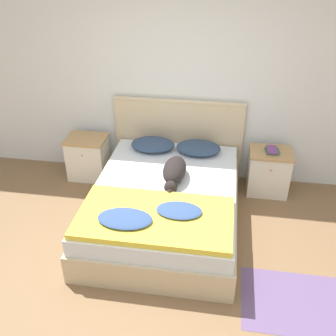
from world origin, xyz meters
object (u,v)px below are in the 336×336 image
(nightstand_left, at_px, (88,157))
(pillow_left, at_px, (153,144))
(bed, at_px, (165,205))
(book_stack, at_px, (272,150))
(nightstand_right, at_px, (268,171))
(pillow_right, at_px, (198,148))
(dog, at_px, (174,171))

(nightstand_left, distance_m, pillow_left, 0.93)
(bed, xyz_separation_m, book_stack, (1.17, 0.83, 0.34))
(nightstand_right, height_order, book_stack, book_stack)
(nightstand_right, xyz_separation_m, pillow_right, (-0.88, -0.03, 0.28))
(pillow_left, height_order, dog, dog)
(pillow_right, distance_m, book_stack, 0.89)
(bed, bearing_deg, book_stack, 35.23)
(nightstand_left, bearing_deg, pillow_right, -1.28)
(dog, relative_size, book_stack, 3.56)
(pillow_left, relative_size, pillow_right, 1.00)
(book_stack, bearing_deg, nightstand_right, 119.00)
(bed, xyz_separation_m, pillow_left, (-0.29, 0.80, 0.32))
(pillow_right, xyz_separation_m, book_stack, (0.89, 0.03, 0.03))
(nightstand_right, distance_m, pillow_left, 1.48)
(bed, relative_size, pillow_left, 3.85)
(pillow_left, height_order, book_stack, pillow_left)
(pillow_left, relative_size, book_stack, 2.73)
(nightstand_left, xyz_separation_m, pillow_right, (1.46, -0.03, 0.28))
(bed, relative_size, pillow_right, 3.85)
(nightstand_left, height_order, pillow_right, pillow_right)
(nightstand_left, relative_size, pillow_left, 1.05)
(pillow_right, bearing_deg, bed, -109.64)
(nightstand_left, relative_size, book_stack, 2.85)
(pillow_right, bearing_deg, pillow_left, 180.00)
(pillow_left, height_order, pillow_right, same)
(bed, height_order, nightstand_left, nightstand_left)
(nightstand_right, bearing_deg, pillow_right, -177.89)
(pillow_left, bearing_deg, nightstand_right, 1.28)
(bed, bearing_deg, dog, 62.01)
(pillow_right, distance_m, dog, 0.68)
(nightstand_left, distance_m, pillow_right, 1.48)
(nightstand_right, bearing_deg, dog, -147.86)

